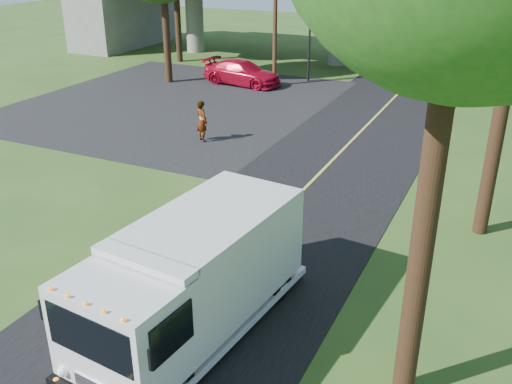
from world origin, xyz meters
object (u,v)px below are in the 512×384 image
Objects in this scene: utility_pole at (275,9)px; pedestrian at (202,121)px; step_van at (194,276)px; red_sedan at (242,73)px; traffic_signal at (310,31)px.

pedestrian is (1.33, -11.16, -3.65)m from utility_pole.
step_van is (8.16, -23.13, -3.08)m from utility_pole.
utility_pole reaches higher than pedestrian.
traffic_signal is at bearing -46.88° from red_sedan.
traffic_signal reaches higher than pedestrian.
red_sedan is 11.09m from pedestrian.
traffic_signal is 0.76× the size of step_van.
red_sedan is at bearing -163.87° from utility_pole.
utility_pole is 1.75× the size of red_sedan.
step_van is at bearing -70.56° from utility_pole.
red_sedan is at bearing -143.41° from traffic_signal.
step_van is (6.66, -25.13, -1.68)m from traffic_signal.
utility_pole is 4.35m from red_sedan.
pedestrian is at bearing -83.19° from utility_pole.
step_van reaches higher than pedestrian.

